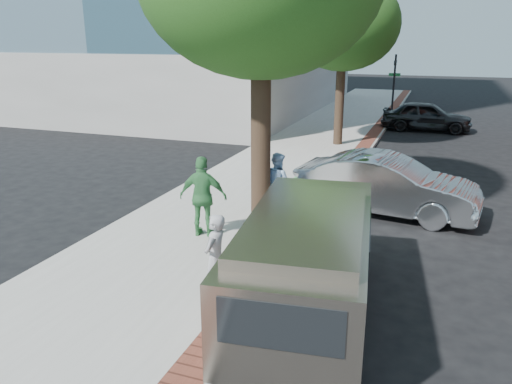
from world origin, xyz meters
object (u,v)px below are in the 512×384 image
at_px(person_gray, 215,257).
at_px(van, 308,255).
at_px(person_green, 203,197).
at_px(person_officer, 277,182).
at_px(parking_meter, 294,195).
at_px(bg_car, 426,116).
at_px(sedan_silver, 386,185).

distance_m(person_gray, van, 1.67).
relative_size(person_green, van, 0.35).
bearing_deg(person_officer, parking_meter, 151.38).
distance_m(bg_car, van, 20.07).
distance_m(person_gray, person_green, 3.11).
relative_size(person_gray, person_officer, 0.98).
bearing_deg(sedan_silver, person_green, 140.49).
height_order(parking_meter, person_officer, person_officer).
relative_size(person_officer, bg_car, 0.36).
xyz_separation_m(person_gray, bg_car, (2.92, 20.43, -0.18)).
xyz_separation_m(person_officer, sedan_silver, (2.77, 1.33, -0.16)).
height_order(person_gray, van, van).
height_order(person_officer, person_green, person_green).
xyz_separation_m(parking_meter, person_gray, (-0.51, -3.38, -0.24)).
bearing_deg(sedan_silver, bg_car, 5.38).
xyz_separation_m(person_green, sedan_silver, (3.90, 3.61, -0.31)).
bearing_deg(parking_meter, person_green, -161.54).
xyz_separation_m(sedan_silver, van, (-0.73, -5.90, 0.26)).
bearing_deg(van, parking_meter, 103.27).
bearing_deg(person_gray, person_green, -146.32).
bearing_deg(person_officer, person_gray, 125.95).
xyz_separation_m(person_officer, van, (2.04, -4.57, 0.10)).
bearing_deg(person_officer, person_green, 94.75).
xyz_separation_m(person_gray, person_officer, (-0.42, 4.98, 0.02)).
height_order(person_officer, bg_car, person_officer).
height_order(parking_meter, sedan_silver, sedan_silver).
height_order(parking_meter, person_green, person_green).
height_order(person_gray, sedan_silver, person_gray).
distance_m(person_officer, sedan_silver, 3.07).
distance_m(parking_meter, person_green, 2.17).
distance_m(parking_meter, person_officer, 1.86).
height_order(person_gray, person_green, person_green).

